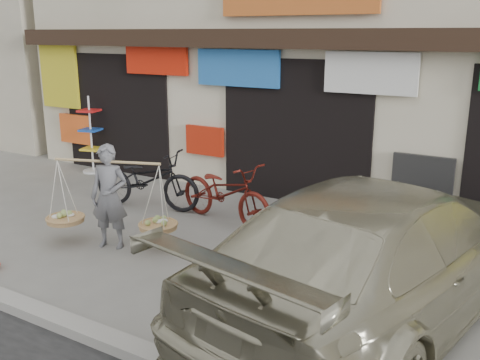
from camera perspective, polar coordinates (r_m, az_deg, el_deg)
The scene contains 8 objects.
ground at distance 7.62m, azimuth -5.89°, elevation -9.09°, with size 70.00×70.00×0.00m, color gray.
kerb at distance 6.29m, azimuth -17.19°, elevation -14.76°, with size 70.00×0.25×0.12m, color gray.
shophouse_block at distance 12.66m, azimuth 12.00°, elevation 16.45°, with size 14.00×6.32×7.00m.
street_vendor at distance 8.22m, azimuth -13.74°, elevation -2.18°, with size 1.97×1.06×1.58m.
bike_0 at distance 9.98m, azimuth -9.90°, elevation 0.07°, with size 0.73×2.09×1.10m, color black.
bike_2 at distance 9.06m, azimuth -1.55°, elevation -1.33°, with size 0.72×2.06×1.08m, color #5B160F.
suv at distance 6.26m, azimuth 15.00°, elevation -7.22°, with size 3.21×5.83×1.60m.
display_rack at distance 12.84m, azimuth -15.56°, elevation 3.93°, with size 0.52×0.52×1.78m.
Camera 1 is at (4.20, -5.52, 3.15)m, focal length 40.00 mm.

